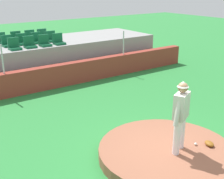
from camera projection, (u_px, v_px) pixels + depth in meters
name	position (u px, v px, depth m)	size (l,w,h in m)	color
ground_plane	(166.00, 157.00, 7.81)	(60.00, 60.00, 0.00)	#2A7E37
pitchers_mound	(166.00, 153.00, 7.76)	(3.47, 3.47, 0.27)	#915740
pitcher	(181.00, 112.00, 7.26)	(0.77, 0.45, 1.82)	white
baseball	(196.00, 144.00, 7.84)	(0.07, 0.07, 0.07)	white
fielding_glove	(209.00, 144.00, 7.82)	(0.30, 0.20, 0.11)	brown
brick_barrier	(51.00, 77.00, 12.88)	(15.16, 0.40, 0.96)	maroon
fence_post_left	(2.00, 59.00, 11.47)	(0.06, 0.06, 1.13)	silver
fence_post_right	(123.00, 43.00, 14.65)	(0.06, 0.06, 1.13)	silver
bleacher_platform	(30.00, 59.00, 14.60)	(12.97, 3.28, 1.57)	gray
stadium_chair_0	(14.00, 46.00, 12.87)	(0.48, 0.44, 0.50)	#135D37
stadium_chair_1	(30.00, 44.00, 13.27)	(0.48, 0.44, 0.50)	#135D37
stadium_chair_2	(45.00, 43.00, 13.61)	(0.48, 0.44, 0.50)	#135D37
stadium_chair_3	(59.00, 41.00, 13.99)	(0.48, 0.44, 0.50)	#135D37
stadium_chair_4	(8.00, 43.00, 13.52)	(0.48, 0.44, 0.50)	#135D37
stadium_chair_5	(22.00, 41.00, 13.93)	(0.48, 0.44, 0.50)	#135D37
stadium_chair_6	(37.00, 40.00, 14.27)	(0.48, 0.44, 0.50)	#135D37
stadium_chair_7	(51.00, 38.00, 14.67)	(0.48, 0.44, 0.50)	#135D37
stadium_chair_8	(1.00, 40.00, 14.21)	(0.48, 0.44, 0.50)	#135D37
stadium_chair_9	(17.00, 39.00, 14.58)	(0.48, 0.44, 0.50)	#135D37
stadium_chair_10	(31.00, 37.00, 14.97)	(0.48, 0.44, 0.50)	#135D37
stadium_chair_11	(43.00, 36.00, 15.35)	(0.48, 0.44, 0.50)	#135D37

